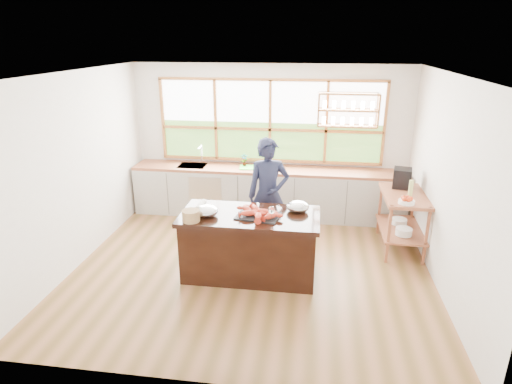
% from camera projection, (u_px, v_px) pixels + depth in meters
% --- Properties ---
extents(ground_plane, '(5.00, 5.00, 0.00)m').
position_uv_depth(ground_plane, '(252.00, 266.00, 6.18)').
color(ground_plane, '#98613B').
extents(room_shell, '(5.02, 4.52, 2.71)m').
position_uv_depth(room_shell, '(259.00, 140.00, 6.05)').
color(room_shell, silver).
rests_on(room_shell, ground_plane).
extents(back_counter, '(4.90, 0.63, 0.90)m').
position_uv_depth(back_counter, '(267.00, 192.00, 7.83)').
color(back_counter, beige).
rests_on(back_counter, ground_plane).
extents(right_shelf_unit, '(0.62, 1.10, 0.90)m').
position_uv_depth(right_shelf_unit, '(403.00, 212.00, 6.51)').
color(right_shelf_unit, brown).
rests_on(right_shelf_unit, ground_plane).
extents(island, '(1.85, 0.90, 0.90)m').
position_uv_depth(island, '(250.00, 244.00, 5.84)').
color(island, black).
rests_on(island, ground_plane).
extents(cook, '(0.72, 0.56, 1.74)m').
position_uv_depth(cook, '(268.00, 195.00, 6.48)').
color(cook, '#191D35').
rests_on(cook, ground_plane).
extents(potted_plant, '(0.15, 0.13, 0.24)m').
position_uv_depth(potted_plant, '(244.00, 160.00, 7.75)').
color(potted_plant, slate).
rests_on(potted_plant, back_counter).
extents(cutting_board, '(0.44, 0.35, 0.01)m').
position_uv_depth(cutting_board, '(251.00, 167.00, 7.71)').
color(cutting_board, '#47D03B').
rests_on(cutting_board, back_counter).
extents(espresso_machine, '(0.32, 0.33, 0.30)m').
position_uv_depth(espresso_machine, '(402.00, 178.00, 6.66)').
color(espresso_machine, black).
rests_on(espresso_machine, right_shelf_unit).
extents(wine_bottle, '(0.08, 0.08, 0.26)m').
position_uv_depth(wine_bottle, '(411.00, 189.00, 6.26)').
color(wine_bottle, '#B4C869').
rests_on(wine_bottle, right_shelf_unit).
extents(fruit_bowl, '(0.23, 0.23, 0.11)m').
position_uv_depth(fruit_bowl, '(407.00, 201.00, 6.04)').
color(fruit_bowl, white).
rests_on(fruit_bowl, right_shelf_unit).
extents(slate_board, '(0.61, 0.48, 0.02)m').
position_uv_depth(slate_board, '(258.00, 216.00, 5.62)').
color(slate_board, black).
rests_on(slate_board, island).
extents(lobster_pile, '(0.55, 0.48, 0.08)m').
position_uv_depth(lobster_pile, '(257.00, 213.00, 5.59)').
color(lobster_pile, red).
rests_on(lobster_pile, slate_board).
extents(mixing_bowl_left, '(0.31, 0.31, 0.15)m').
position_uv_depth(mixing_bowl_left, '(206.00, 211.00, 5.63)').
color(mixing_bowl_left, '#B2B5B9').
rests_on(mixing_bowl_left, island).
extents(mixing_bowl_right, '(0.31, 0.31, 0.15)m').
position_uv_depth(mixing_bowl_right, '(298.00, 207.00, 5.77)').
color(mixing_bowl_right, '#B2B5B9').
rests_on(mixing_bowl_right, island).
extents(wine_glass, '(0.08, 0.08, 0.22)m').
position_uv_depth(wine_glass, '(272.00, 211.00, 5.39)').
color(wine_glass, white).
rests_on(wine_glass, island).
extents(wicker_basket, '(0.23, 0.23, 0.15)m').
position_uv_depth(wicker_basket, '(191.00, 216.00, 5.46)').
color(wicker_basket, '#9E7E4E').
rests_on(wicker_basket, island).
extents(parchment_roll, '(0.09, 0.30, 0.08)m').
position_uv_depth(parchment_roll, '(201.00, 205.00, 5.88)').
color(parchment_roll, white).
rests_on(parchment_roll, island).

